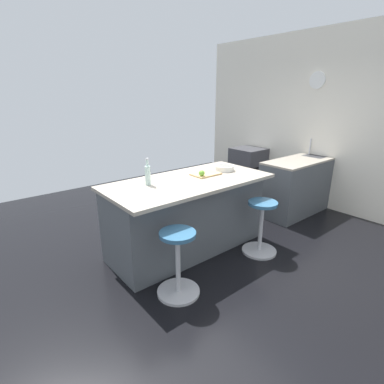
{
  "coord_description": "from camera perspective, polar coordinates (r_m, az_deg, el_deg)",
  "views": [
    {
      "loc": [
        2.19,
        2.57,
        1.96
      ],
      "look_at": [
        0.03,
        -0.06,
        0.81
      ],
      "focal_mm": 27.56,
      "sensor_mm": 36.0,
      "label": 1
    }
  ],
  "objects": [
    {
      "name": "stool_by_window",
      "position": [
        3.85,
        13.17,
        -6.96
      ],
      "size": [
        0.44,
        0.44,
        0.69
      ],
      "color": "#B7B7BC",
      "rests_on": "ground_plane"
    },
    {
      "name": "fruit_bowl",
      "position": [
        4.05,
        6.3,
        4.7
      ],
      "size": [
        0.26,
        0.26,
        0.07
      ],
      "color": "silver",
      "rests_on": "kitchen_island"
    },
    {
      "name": "cutting_board",
      "position": [
        3.82,
        2.7,
        3.48
      ],
      "size": [
        0.36,
        0.24,
        0.02
      ],
      "primitive_type": "cube",
      "color": "tan",
      "rests_on": "kitchen_island"
    },
    {
      "name": "sink_cabinet",
      "position": [
        5.55,
        21.27,
        1.72
      ],
      "size": [
        1.96,
        0.6,
        1.19
      ],
      "color": "#4C5156",
      "rests_on": "ground_plane"
    },
    {
      "name": "kitchen_island",
      "position": [
        3.78,
        -0.94,
        -4.34
      ],
      "size": [
        2.07,
        0.99,
        0.95
      ],
      "color": "#4C5156",
      "rests_on": "ground_plane"
    },
    {
      "name": "oven_range",
      "position": [
        6.27,
        10.75,
        4.32
      ],
      "size": [
        0.6,
        0.61,
        0.88
      ],
      "color": "#38383D",
      "rests_on": "ground_plane"
    },
    {
      "name": "water_bottle",
      "position": [
        3.4,
        -8.56,
        3.36
      ],
      "size": [
        0.06,
        0.06,
        0.31
      ],
      "color": "silver",
      "rests_on": "kitchen_island"
    },
    {
      "name": "apple_green",
      "position": [
        3.68,
        1.9,
        3.68
      ],
      "size": [
        0.07,
        0.07,
        0.07
      ],
      "primitive_type": "sphere",
      "color": "#609E2D",
      "rests_on": "cutting_board"
    },
    {
      "name": "ground_plane",
      "position": [
        3.91,
        0.94,
        -11.44
      ],
      "size": [
        7.4,
        7.4,
        0.0
      ],
      "primitive_type": "plane",
      "color": "black"
    },
    {
      "name": "interior_partition_left",
      "position": [
        5.68,
        24.07,
        12.32
      ],
      "size": [
        0.15,
        5.25,
        2.97
      ],
      "color": "silver",
      "rests_on": "ground_plane"
    },
    {
      "name": "stool_middle",
      "position": [
        3.03,
        -2.71,
        -13.98
      ],
      "size": [
        0.44,
        0.44,
        0.69
      ],
      "color": "#B7B7BC",
      "rests_on": "ground_plane"
    }
  ]
}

